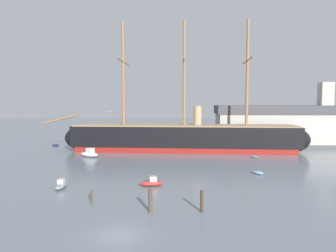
% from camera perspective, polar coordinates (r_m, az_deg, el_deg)
% --- Properties ---
extents(ground_plane, '(400.00, 400.00, 0.00)m').
position_cam_1_polar(ground_plane, '(27.97, -9.39, -19.73)').
color(ground_plane, slate).
extents(tall_ship, '(62.86, 12.89, 30.25)m').
position_cam_1_polar(tall_ship, '(71.40, 3.03, -2.15)').
color(tall_ship, maroon).
rests_on(tall_ship, ground).
extents(motorboat_foreground_left, '(1.37, 2.99, 1.23)m').
position_cam_1_polar(motorboat_foreground_left, '(43.54, -19.50, -10.47)').
color(motorboat_foreground_left, gray).
rests_on(motorboat_foreground_left, ground).
extents(motorboat_near_centre, '(3.43, 2.01, 1.35)m').
position_cam_1_polar(motorboat_near_centre, '(42.33, -3.08, -10.58)').
color(motorboat_near_centre, '#B22D28').
rests_on(motorboat_near_centre, ground).
extents(dinghy_mid_right, '(2.05, 2.15, 0.49)m').
position_cam_1_polar(dinghy_mid_right, '(51.16, 16.53, -8.40)').
color(dinghy_mid_right, '#7FB2D6').
rests_on(dinghy_mid_right, ground).
extents(motorboat_alongside_bow, '(4.88, 3.65, 1.89)m').
position_cam_1_polar(motorboat_alongside_bow, '(66.45, -14.58, -5.07)').
color(motorboat_alongside_bow, silver).
rests_on(motorboat_alongside_bow, ground).
extents(dinghy_alongside_stern, '(1.89, 1.70, 0.42)m').
position_cam_1_polar(dinghy_alongside_stern, '(65.82, 16.01, -5.58)').
color(dinghy_alongside_stern, gray).
rests_on(dinghy_alongside_stern, ground).
extents(dinghy_far_left, '(2.42, 1.61, 0.53)m').
position_cam_1_polar(dinghy_far_left, '(85.72, -20.44, -3.37)').
color(dinghy_far_left, '#1E284C').
rests_on(dinghy_far_left, ground).
extents(dinghy_far_right, '(2.18, 1.00, 0.51)m').
position_cam_1_polar(dinghy_far_right, '(83.83, 21.22, -3.57)').
color(dinghy_far_right, orange).
rests_on(dinghy_far_right, ground).
extents(motorboat_distant_centre, '(5.04, 3.52, 1.95)m').
position_cam_1_polar(motorboat_distant_centre, '(87.79, 2.52, -2.64)').
color(motorboat_distant_centre, '#B22D28').
rests_on(motorboat_distant_centre, ground).
extents(mooring_piling_nearest, '(0.30, 0.30, 1.41)m').
position_cam_1_polar(mooring_piling_nearest, '(36.54, -14.18, -12.78)').
color(mooring_piling_nearest, '#4C3D2D').
rests_on(mooring_piling_nearest, ground).
extents(mooring_piling_left_pair, '(0.34, 0.34, 2.32)m').
position_cam_1_polar(mooring_piling_left_pair, '(32.72, 6.37, -13.88)').
color(mooring_piling_left_pair, '#423323').
rests_on(mooring_piling_left_pair, ground).
extents(mooring_piling_right_pair, '(0.44, 0.44, 2.38)m').
position_cam_1_polar(mooring_piling_right_pair, '(32.53, -3.34, -13.91)').
color(mooring_piling_right_pair, '#4C3D2D').
rests_on(mooring_piling_right_pair, ground).
extents(dockside_warehouse_right, '(55.13, 16.40, 16.89)m').
position_cam_1_polar(dockside_warehouse_right, '(90.95, 25.24, 0.14)').
color(dockside_warehouse_right, '#565659').
rests_on(dockside_warehouse_right, ground).
extents(seagull_in_flight, '(1.28, 0.68, 0.14)m').
position_cam_1_polar(seagull_in_flight, '(59.67, -10.88, 2.72)').
color(seagull_in_flight, silver).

